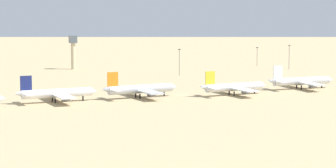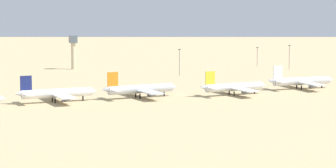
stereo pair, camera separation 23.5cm
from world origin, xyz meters
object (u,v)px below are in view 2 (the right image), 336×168
at_px(parked_jet_yellow_3, 234,87).
at_px(parked_jet_white_4, 301,81).
at_px(parked_jet_orange_2, 140,89).
at_px(control_tower, 73,49).
at_px(light_pole_mid, 289,56).
at_px(parked_jet_navy_1, 56,93).
at_px(light_pole_west, 179,60).
at_px(light_pole_east, 257,55).

bearing_deg(parked_jet_yellow_3, parked_jet_white_4, 7.23).
bearing_deg(parked_jet_white_4, parked_jet_orange_2, -177.32).
distance_m(control_tower, light_pole_mid, 157.81).
relative_size(parked_jet_navy_1, light_pole_west, 2.33).
distance_m(parked_jet_yellow_3, light_pole_east, 173.22).
bearing_deg(parked_jet_white_4, parked_jet_navy_1, -177.56).
height_order(parked_jet_orange_2, light_pole_east, light_pole_east).
bearing_deg(light_pole_mid, parked_jet_orange_2, -146.42).
distance_m(parked_jet_navy_1, light_pole_mid, 224.52).
bearing_deg(parked_jet_white_4, parked_jet_yellow_3, -166.53).
distance_m(parked_jet_orange_2, light_pole_west, 113.94).
relative_size(parked_jet_orange_2, control_tower, 1.72).
bearing_deg(light_pole_west, parked_jet_yellow_3, -98.04).
relative_size(parked_jet_yellow_3, light_pole_west, 2.26).
xyz_separation_m(parked_jet_yellow_3, control_tower, (-38.29, 175.48, 10.50)).
distance_m(parked_jet_white_4, light_pole_east, 143.22).
height_order(parked_jet_orange_2, parked_jet_yellow_3, parked_jet_orange_2).
height_order(parked_jet_white_4, light_pole_east, light_pole_east).
bearing_deg(light_pole_mid, light_pole_west, -174.19).
xyz_separation_m(parked_jet_yellow_3, parked_jet_white_4, (47.95, 8.86, 0.18)).
height_order(parked_jet_orange_2, control_tower, control_tower).
height_order(parked_jet_yellow_3, light_pole_east, light_pole_east).
xyz_separation_m(parked_jet_navy_1, control_tower, (54.83, 165.23, 10.34)).
bearing_deg(light_pole_east, parked_jet_yellow_3, -124.19).
relative_size(parked_jet_white_4, control_tower, 1.70).
distance_m(parked_jet_orange_2, light_pole_east, 198.60).
relative_size(parked_jet_navy_1, parked_jet_yellow_3, 1.03).
bearing_deg(parked_jet_navy_1, light_pole_west, 40.08).
xyz_separation_m(parked_jet_orange_2, control_tower, (11.09, 166.07, 10.27)).
bearing_deg(parked_jet_yellow_3, control_tower, 99.08).
height_order(light_pole_west, light_pole_east, light_pole_west).
distance_m(parked_jet_orange_2, parked_jet_yellow_3, 50.27).
relative_size(parked_jet_orange_2, light_pole_west, 2.37).
relative_size(parked_jet_navy_1, control_tower, 1.69).
distance_m(parked_jet_yellow_3, light_pole_west, 104.71).
relative_size(parked_jet_navy_1, parked_jet_orange_2, 0.98).
bearing_deg(parked_jet_yellow_3, light_pole_west, 78.73).
bearing_deg(light_pole_mid, control_tower, 156.62).
xyz_separation_m(parked_jet_orange_2, parked_jet_white_4, (97.32, -0.55, -0.05)).
xyz_separation_m(light_pole_west, light_pole_mid, (91.88, 9.36, -0.09)).
height_order(parked_jet_yellow_3, light_pole_west, light_pole_west).
bearing_deg(parked_jet_white_4, light_pole_mid, 63.63).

